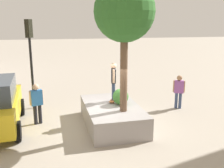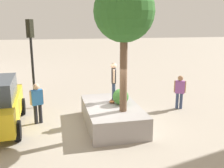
# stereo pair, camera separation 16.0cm
# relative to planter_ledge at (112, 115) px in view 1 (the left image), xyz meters

# --- Properties ---
(ground_plane) EXTENTS (120.00, 120.00, 0.00)m
(ground_plane) POSITION_rel_planter_ledge_xyz_m (-0.18, 0.25, -0.43)
(ground_plane) COLOR #9E9384
(planter_ledge) EXTENTS (3.70, 2.15, 0.86)m
(planter_ledge) POSITION_rel_planter_ledge_xyz_m (0.00, 0.00, 0.00)
(planter_ledge) COLOR gray
(planter_ledge) RESTS_ON ground
(plaza_tree) EXTENTS (2.19, 2.19, 4.79)m
(plaza_tree) POSITION_rel_planter_ledge_xyz_m (-0.76, -0.27, 4.08)
(plaza_tree) COLOR brown
(plaza_tree) RESTS_ON planter_ledge
(boxwood_shrub) EXTENTS (0.66, 0.66, 0.66)m
(boxwood_shrub) POSITION_rel_planter_ledge_xyz_m (0.04, -0.37, 0.76)
(boxwood_shrub) COLOR #3D7A33
(boxwood_shrub) RESTS_ON planter_ledge
(skateboard) EXTENTS (0.81, 0.55, 0.07)m
(skateboard) POSITION_rel_planter_ledge_xyz_m (0.53, -0.19, 0.48)
(skateboard) COLOR brown
(skateboard) RESTS_ON planter_ledge
(skateboarder) EXTENTS (0.53, 0.26, 1.60)m
(skateboarder) POSITION_rel_planter_ledge_xyz_m (0.53, -0.19, 1.43)
(skateboarder) COLOR navy
(skateboarder) RESTS_ON skateboard
(traffic_light_corner) EXTENTS (0.37, 0.37, 4.33)m
(traffic_light_corner) POSITION_rel_planter_ledge_xyz_m (3.04, 3.27, 2.53)
(traffic_light_corner) COLOR black
(traffic_light_corner) RESTS_ON ground
(pedestrian_crossing) EXTENTS (0.34, 0.56, 1.74)m
(pedestrian_crossing) POSITION_rel_planter_ledge_xyz_m (0.86, 3.01, 0.57)
(pedestrian_crossing) COLOR black
(pedestrian_crossing) RESTS_ON ground
(passerby_with_bag) EXTENTS (0.37, 0.52, 1.68)m
(passerby_with_bag) POSITION_rel_planter_ledge_xyz_m (1.28, -3.70, 0.54)
(passerby_with_bag) COLOR navy
(passerby_with_bag) RESTS_ON ground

